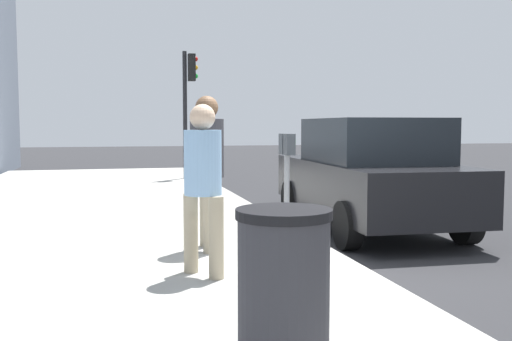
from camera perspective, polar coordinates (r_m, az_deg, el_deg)
name	(u,v)px	position (r m, az deg, el deg)	size (l,w,h in m)	color
ground_plane	(331,260)	(7.26, 7.49, -8.78)	(80.00, 80.00, 0.00)	#2B2B2D
sidewalk_slab	(78,268)	(6.77, -17.20, -9.26)	(28.00, 6.00, 0.15)	#A8A59E
parking_meter	(287,165)	(7.12, 3.09, 0.50)	(0.36, 0.12, 1.41)	gray
pedestrian_at_meter	(207,158)	(6.95, -4.88, 1.23)	(0.56, 0.41, 1.87)	tan
pedestrian_bystander	(203,176)	(5.75, -5.30, -0.55)	(0.46, 0.38, 1.72)	tan
parked_sedan_near	(369,174)	(9.32, 11.13, -0.31)	(4.47, 2.11, 1.77)	black
traffic_signal	(188,93)	(16.55, -6.72, 7.63)	(0.24, 0.44, 3.60)	black
trash_bin	(284,291)	(3.57, 2.75, -11.81)	(0.59, 0.59, 1.01)	#2D2D33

